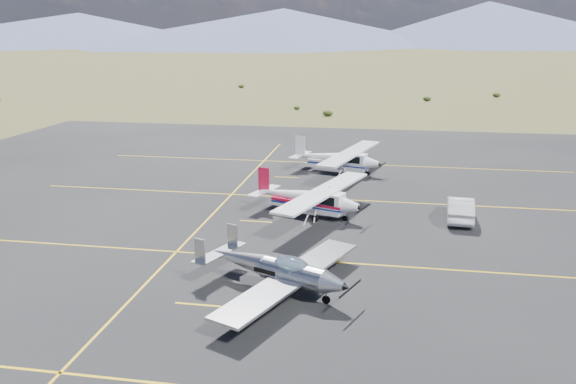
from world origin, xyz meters
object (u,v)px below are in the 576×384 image
(aircraft_low_wing, at_px, (278,269))
(aircraft_cessna, at_px, (308,197))
(sedan, at_px, (460,208))
(aircraft_plain, at_px, (338,158))

(aircraft_low_wing, relative_size, aircraft_cessna, 0.92)
(sedan, bearing_deg, aircraft_cessna, 9.23)
(aircraft_cessna, bearing_deg, aircraft_plain, 105.19)
(aircraft_low_wing, xyz_separation_m, aircraft_cessna, (-0.08, 10.85, 0.18))
(sedan, bearing_deg, aircraft_low_wing, 56.62)
(aircraft_plain, distance_m, sedan, 13.68)
(aircraft_low_wing, xyz_separation_m, aircraft_plain, (0.79, 22.30, 0.21))
(aircraft_cessna, distance_m, aircraft_plain, 11.48)
(aircraft_cessna, distance_m, sedan, 9.29)
(aircraft_low_wing, distance_m, aircraft_cessna, 10.85)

